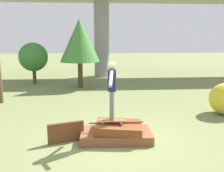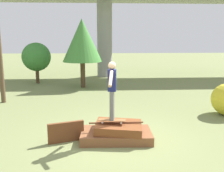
# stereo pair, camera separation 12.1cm
# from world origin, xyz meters

# --- Properties ---
(ground_plane) EXTENTS (80.00, 80.00, 0.00)m
(ground_plane) POSITION_xyz_m (0.00, 0.00, 0.00)
(ground_plane) COLOR olive
(scrap_pile) EXTENTS (2.03, 1.18, 0.53)m
(scrap_pile) POSITION_xyz_m (0.02, -0.00, 0.21)
(scrap_pile) COLOR brown
(scrap_pile) RESTS_ON ground_plane
(scrap_plank_loose) EXTENTS (0.98, 0.40, 0.57)m
(scrap_plank_loose) POSITION_xyz_m (-1.41, -0.06, 0.29)
(scrap_plank_loose) COLOR brown
(scrap_plank_loose) RESTS_ON ground_plane
(skateboard) EXTENTS (0.78, 0.32, 0.09)m
(skateboard) POSITION_xyz_m (-0.12, -0.06, 0.61)
(skateboard) COLOR brown
(skateboard) RESTS_ON scrap_pile
(skater) EXTENTS (0.27, 1.23, 1.63)m
(skater) POSITION_xyz_m (-0.12, -0.06, 1.57)
(skater) COLOR slate
(skater) RESTS_ON skateboard
(highway_overpass) EXTENTS (44.00, 3.88, 6.15)m
(highway_overpass) POSITION_xyz_m (0.00, 11.96, 5.35)
(highway_overpass) COLOR gray
(highway_overpass) RESTS_ON ground_plane
(tree_behind_left) EXTENTS (2.28, 2.28, 3.94)m
(tree_behind_left) POSITION_xyz_m (-1.39, 7.76, 2.71)
(tree_behind_left) COLOR #4C3823
(tree_behind_left) RESTS_ON ground_plane
(tree_behind_right) EXTENTS (1.80, 1.80, 2.58)m
(tree_behind_right) POSITION_xyz_m (-4.38, 9.29, 1.67)
(tree_behind_right) COLOR #4C3823
(tree_behind_right) RESTS_ON ground_plane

